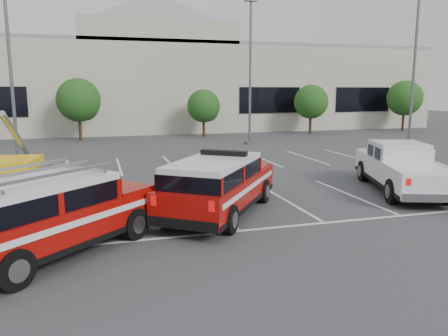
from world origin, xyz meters
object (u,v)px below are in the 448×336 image
object	(u,v)px
tree_mid_left	(80,102)
tree_right	(312,103)
tree_mid_right	(205,107)
utility_rig	(11,180)
light_pole_right	(414,70)
convention_building	(135,82)
light_pole_left	(10,66)
light_pole_mid	(250,72)
tree_far_right	(405,99)
white_pickup	(401,172)
ladder_suv	(50,220)
fire_chief_suv	(219,189)

from	to	relation	value
tree_mid_left	tree_right	distance (m)	20.00
tree_right	tree_mid_right	bearing A→B (deg)	-180.00
tree_right	utility_rig	bearing A→B (deg)	-139.45
light_pole_right	convention_building	bearing A→B (deg)	125.89
light_pole_left	light_pole_right	distance (m)	24.08
tree_right	light_pole_mid	world-z (taller)	light_pole_mid
tree_far_right	utility_rig	size ratio (longest dim) A/B	1.23
tree_far_right	light_pole_mid	bearing A→B (deg)	-161.52
tree_mid_right	light_pole_left	distance (m)	16.72
light_pole_left	utility_rig	xyz separation A→B (m)	(1.14, -8.73, -4.54)
white_pickup	tree_far_right	bearing A→B (deg)	70.90
ladder_suv	utility_rig	world-z (taller)	utility_rig
tree_far_right	ladder_suv	bearing A→B (deg)	-139.84
convention_building	fire_chief_suv	distance (m)	33.14
light_pole_mid	ladder_suv	bearing A→B (deg)	-121.72
tree_right	light_pole_mid	size ratio (longest dim) A/B	0.43
tree_mid_right	tree_far_right	xyz separation A→B (m)	(20.00, 0.00, 0.54)
light_pole_left	fire_chief_suv	size ratio (longest dim) A/B	1.76
tree_mid_left	tree_far_right	bearing A→B (deg)	0.00
light_pole_mid	fire_chief_suv	distance (m)	18.97
tree_right	ladder_suv	size ratio (longest dim) A/B	0.81
tree_mid_right	fire_chief_suv	xyz separation A→B (m)	(-5.17, -23.09, -1.68)
tree_mid_right	light_pole_mid	size ratio (longest dim) A/B	0.39
tree_right	light_pole_left	world-z (taller)	light_pole_left
convention_building	tree_right	distance (m)	17.96
tree_right	tree_far_right	size ratio (longest dim) A/B	0.91
tree_far_right	fire_chief_suv	distance (m)	34.23
tree_mid_right	tree_right	xyz separation A→B (m)	(10.00, 0.00, 0.27)
tree_right	fire_chief_suv	size ratio (longest dim) A/B	0.76
tree_mid_left	fire_chief_suv	size ratio (longest dim) A/B	0.83
tree_far_right	light_pole_right	xyz separation A→B (m)	(-9.09, -12.05, 2.14)
tree_far_right	light_pole_mid	world-z (taller)	light_pole_mid
tree_mid_left	fire_chief_suv	bearing A→B (deg)	-78.20
tree_right	light_pole_right	xyz separation A→B (m)	(0.91, -12.05, 2.41)
light_pole_right	tree_mid_right	bearing A→B (deg)	132.17
tree_mid_left	ladder_suv	world-z (taller)	tree_mid_left
white_pickup	tree_mid_right	bearing A→B (deg)	116.03
ladder_suv	tree_far_right	bearing A→B (deg)	87.22
tree_mid_right	ladder_suv	world-z (taller)	tree_mid_right
fire_chief_suv	tree_mid_right	bearing A→B (deg)	113.39
tree_mid_left	light_pole_right	distance (m)	24.23
light_pole_right	utility_rig	bearing A→B (deg)	-163.59
tree_right	light_pole_left	xyz separation A→B (m)	(-23.09, -10.05, 2.41)
tree_far_right	light_pole_right	world-z (taller)	light_pole_right
fire_chief_suv	utility_rig	xyz separation A→B (m)	(-6.78, 4.31, -0.18)
light_pole_mid	white_pickup	xyz separation A→B (m)	(0.66, -15.91, -4.44)
light_pole_left	tree_right	bearing A→B (deg)	23.51
light_pole_left	light_pole_mid	world-z (taller)	same
tree_mid_left	tree_right	size ratio (longest dim) A/B	1.10
white_pickup	fire_chief_suv	bearing A→B (deg)	-152.28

